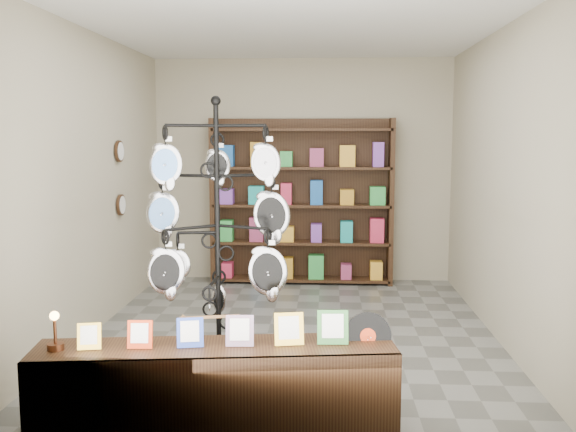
% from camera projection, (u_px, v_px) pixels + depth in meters
% --- Properties ---
extents(ground, '(5.00, 5.00, 0.00)m').
position_uv_depth(ground, '(292.00, 334.00, 6.43)').
color(ground, slate).
rests_on(ground, ground).
extents(room_envelope, '(5.00, 5.00, 5.00)m').
position_uv_depth(room_envelope, '(292.00, 148.00, 6.20)').
color(room_envelope, '#AAA289').
rests_on(room_envelope, ground).
extents(display_tree, '(1.15, 1.07, 2.26)m').
position_uv_depth(display_tree, '(217.00, 226.00, 4.75)').
color(display_tree, black).
rests_on(display_tree, ground).
extents(front_shelf, '(2.43, 0.79, 0.85)m').
position_uv_depth(front_shelf, '(216.00, 388.00, 4.27)').
color(front_shelf, black).
rests_on(front_shelf, ground).
extents(back_shelving, '(2.42, 0.36, 2.20)m').
position_uv_depth(back_shelving, '(302.00, 207.00, 8.57)').
color(back_shelving, black).
rests_on(back_shelving, ground).
extents(wall_clocks, '(0.03, 0.24, 0.84)m').
position_uv_depth(wall_clocks, '(120.00, 178.00, 7.15)').
color(wall_clocks, black).
rests_on(wall_clocks, ground).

